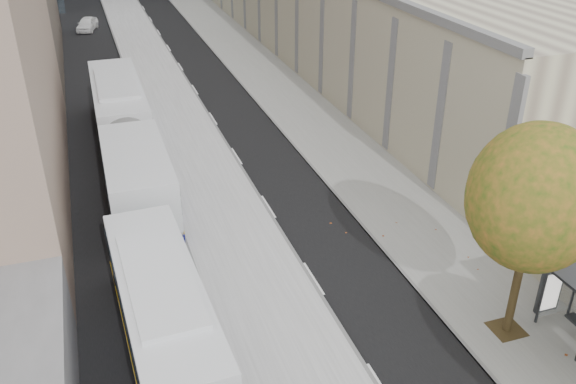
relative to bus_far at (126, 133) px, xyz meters
name	(u,v)px	position (x,y,z in m)	size (l,w,h in m)	color
bus_platform	(181,127)	(3.47, 3.97, -1.65)	(4.25, 150.00, 0.15)	#ABABAB
sidewalk	(303,113)	(11.47, 3.97, -1.68)	(4.75, 150.00, 0.08)	gray
tree_c	(535,198)	(10.94, -18.03, 3.53)	(4.20, 4.20, 7.28)	black
bus_far	(126,133)	(0.00, 0.00, 0.00)	(2.87, 18.92, 3.15)	silver
distant_car	(87,24)	(-0.74, 31.94, -1.09)	(1.50, 3.74, 1.27)	white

